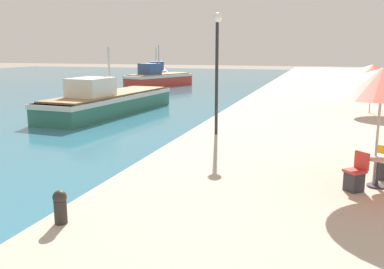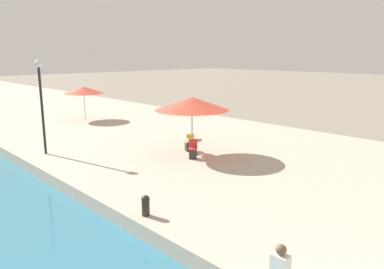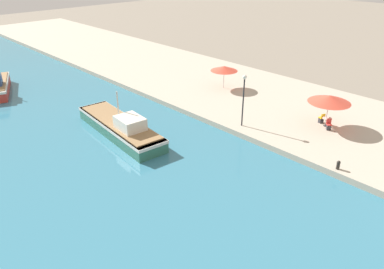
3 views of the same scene
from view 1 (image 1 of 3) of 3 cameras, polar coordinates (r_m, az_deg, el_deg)
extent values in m
cube|color=#BCB29E|center=(35.90, 21.72, 4.93)|extent=(16.00, 90.00, 0.53)
cube|color=#33705B|center=(25.70, -10.83, 4.02)|extent=(3.57, 10.83, 1.10)
cube|color=silver|center=(25.65, -10.87, 4.96)|extent=(3.63, 10.94, 0.25)
cube|color=#99754C|center=(25.63, -10.88, 5.35)|extent=(3.29, 9.97, 0.10)
cube|color=silver|center=(24.05, -13.35, 6.18)|extent=(2.05, 2.50, 0.99)
cylinder|color=#B7B2A8|center=(25.53, -11.00, 8.42)|extent=(0.12, 0.12, 2.65)
cube|color=red|center=(43.93, -4.40, 7.20)|extent=(5.14, 7.92, 1.18)
cube|color=silver|center=(43.90, -4.41, 7.81)|extent=(5.21, 8.01, 0.25)
cube|color=#99754C|center=(43.89, -4.42, 8.03)|extent=(4.73, 7.28, 0.10)
cube|color=#334C7F|center=(42.91, -5.65, 8.71)|extent=(2.24, 2.19, 1.06)
cylinder|color=#B7B2A8|center=(43.83, -4.45, 9.95)|extent=(0.12, 0.12, 2.83)
cube|color=white|center=(55.43, -4.77, 8.02)|extent=(6.23, 10.28, 1.13)
cube|color=navy|center=(55.40, -4.78, 8.47)|extent=(6.31, 10.39, 0.25)
cube|color=#ADA89E|center=(55.39, -4.78, 8.66)|extent=(5.73, 9.46, 0.10)
cube|color=#334C7F|center=(53.60, -4.75, 9.16)|extent=(2.45, 2.72, 1.01)
cylinder|color=#B7B2A8|center=(55.35, -4.81, 10.11)|extent=(0.12, 0.12, 2.70)
cylinder|color=#B7B7B7|center=(11.02, 23.47, -0.44)|extent=(0.06, 0.06, 2.35)
cone|color=#E04C38|center=(10.85, 24.02, 6.49)|extent=(3.55, 3.55, 0.62)
cylinder|color=#B7B7B7|center=(23.80, 22.73, 5.18)|extent=(0.06, 0.06, 2.11)
cone|color=#E04C38|center=(23.72, 22.94, 7.97)|extent=(2.96, 2.96, 0.52)
cylinder|color=#333338|center=(11.25, 23.36, -6.30)|extent=(0.44, 0.44, 0.04)
cylinder|color=#333338|center=(11.16, 23.49, -4.68)|extent=(0.08, 0.08, 0.70)
cylinder|color=beige|center=(11.07, 23.64, -2.83)|extent=(0.80, 0.80, 0.04)
cube|color=#2D2D33|center=(10.65, 20.78, -5.91)|extent=(0.48, 0.48, 0.45)
cube|color=red|center=(10.58, 20.87, -4.59)|extent=(0.57, 0.57, 0.06)
cube|color=red|center=(10.67, 21.70, -3.25)|extent=(0.32, 0.33, 0.40)
cylinder|color=#2D2823|center=(8.56, -17.12, -9.86)|extent=(0.24, 0.24, 0.45)
sphere|color=#2D2823|center=(8.46, -17.23, -7.98)|extent=(0.26, 0.26, 0.26)
cylinder|color=#232328|center=(16.32, 3.31, 7.29)|extent=(0.12, 0.12, 4.20)
sphere|color=white|center=(16.32, 3.40, 15.30)|extent=(0.36, 0.36, 0.36)
camera|label=2|loc=(11.21, -85.83, 9.09)|focal=35.00mm
camera|label=3|loc=(29.41, -82.99, 22.68)|focal=35.00mm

